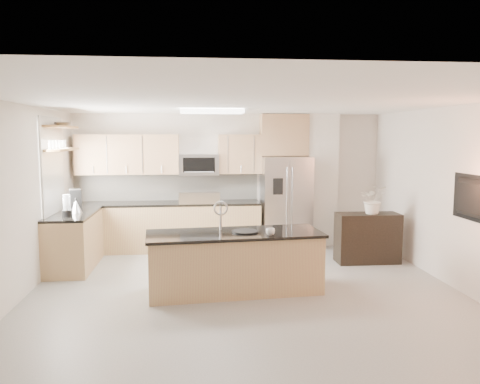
{
  "coord_description": "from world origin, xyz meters",
  "views": [
    {
      "loc": [
        -0.7,
        -5.94,
        2.16
      ],
      "look_at": [
        0.02,
        1.3,
        1.3
      ],
      "focal_mm": 35.0,
      "sensor_mm": 36.0,
      "label": 1
    }
  ],
  "objects": [
    {
      "name": "floor",
      "position": [
        0.0,
        0.0,
        0.0
      ],
      "size": [
        6.5,
        6.5,
        0.0
      ],
      "primitive_type": "plane",
      "color": "#A5A39D",
      "rests_on": "ground"
    },
    {
      "name": "ceiling",
      "position": [
        0.0,
        0.0,
        2.6
      ],
      "size": [
        6.0,
        6.5,
        0.02
      ],
      "primitive_type": "cube",
      "color": "white",
      "rests_on": "wall_back"
    },
    {
      "name": "wall_back",
      "position": [
        0.0,
        3.25,
        1.3
      ],
      "size": [
        6.0,
        0.02,
        2.6
      ],
      "primitive_type": "cube",
      "color": "beige",
      "rests_on": "floor"
    },
    {
      "name": "wall_front",
      "position": [
        0.0,
        -3.25,
        1.3
      ],
      "size": [
        6.0,
        0.02,
        2.6
      ],
      "primitive_type": "cube",
      "color": "beige",
      "rests_on": "floor"
    },
    {
      "name": "wall_left",
      "position": [
        -3.0,
        0.0,
        1.3
      ],
      "size": [
        0.02,
        6.5,
        2.6
      ],
      "primitive_type": "cube",
      "color": "beige",
      "rests_on": "floor"
    },
    {
      "name": "wall_right",
      "position": [
        3.0,
        0.0,
        1.3
      ],
      "size": [
        0.02,
        6.5,
        2.6
      ],
      "primitive_type": "cube",
      "color": "beige",
      "rests_on": "floor"
    },
    {
      "name": "back_counter",
      "position": [
        -1.23,
        2.93,
        0.47
      ],
      "size": [
        3.55,
        0.66,
        1.44
      ],
      "color": "tan",
      "rests_on": "floor"
    },
    {
      "name": "left_counter",
      "position": [
        -2.67,
        1.85,
        0.46
      ],
      "size": [
        0.66,
        1.5,
        0.92
      ],
      "color": "tan",
      "rests_on": "floor"
    },
    {
      "name": "range",
      "position": [
        -0.6,
        2.92,
        0.47
      ],
      "size": [
        0.76,
        0.64,
        1.14
      ],
      "color": "black",
      "rests_on": "floor"
    },
    {
      "name": "upper_cabinets",
      "position": [
        -1.3,
        3.09,
        1.83
      ],
      "size": [
        3.5,
        0.33,
        0.75
      ],
      "color": "tan",
      "rests_on": "wall_back"
    },
    {
      "name": "microwave",
      "position": [
        -0.6,
        3.04,
        1.63
      ],
      "size": [
        0.76,
        0.4,
        0.4
      ],
      "color": "#AEADB0",
      "rests_on": "upper_cabinets"
    },
    {
      "name": "refrigerator",
      "position": [
        1.06,
        2.87,
        0.89
      ],
      "size": [
        0.92,
        0.78,
        1.78
      ],
      "color": "#AEADB0",
      "rests_on": "floor"
    },
    {
      "name": "partition_column",
      "position": [
        1.82,
        3.1,
        1.3
      ],
      "size": [
        0.6,
        0.3,
        2.6
      ],
      "primitive_type": "cube",
      "color": "silver",
      "rests_on": "floor"
    },
    {
      "name": "window",
      "position": [
        -2.98,
        1.85,
        1.65
      ],
      "size": [
        0.04,
        1.15,
        1.65
      ],
      "color": "white",
      "rests_on": "wall_left"
    },
    {
      "name": "shelf_lower",
      "position": [
        -2.85,
        1.95,
        1.95
      ],
      "size": [
        0.3,
        1.2,
        0.04
      ],
      "primitive_type": "cube",
      "color": "olive",
      "rests_on": "wall_left"
    },
    {
      "name": "shelf_upper",
      "position": [
        -2.85,
        1.95,
        2.32
      ],
      "size": [
        0.3,
        1.2,
        0.04
      ],
      "primitive_type": "cube",
      "color": "olive",
      "rests_on": "wall_left"
    },
    {
      "name": "ceiling_fixture",
      "position": [
        -0.4,
        1.6,
        2.56
      ],
      "size": [
        1.0,
        0.5,
        0.06
      ],
      "primitive_type": "cube",
      "color": "white",
      "rests_on": "ceiling"
    },
    {
      "name": "island",
      "position": [
        -0.15,
        0.41,
        0.42
      ],
      "size": [
        2.49,
        1.08,
        1.26
      ],
      "rotation": [
        0.0,
        0.0,
        0.09
      ],
      "color": "tan",
      "rests_on": "floor"
    },
    {
      "name": "credenza",
      "position": [
        2.27,
        1.7,
        0.43
      ],
      "size": [
        1.07,
        0.46,
        0.85
      ],
      "primitive_type": "cube",
      "rotation": [
        0.0,
        0.0,
        -0.01
      ],
      "color": "black",
      "rests_on": "floor"
    },
    {
      "name": "cup",
      "position": [
        0.32,
        0.16,
        0.89
      ],
      "size": [
        0.13,
        0.13,
        0.1
      ],
      "primitive_type": "imported",
      "rotation": [
        0.0,
        0.0,
        -0.11
      ],
      "color": "silver",
      "rests_on": "island"
    },
    {
      "name": "platter",
      "position": [
        0.0,
        0.4,
        0.85
      ],
      "size": [
        0.45,
        0.45,
        0.02
      ],
      "primitive_type": "cylinder",
      "rotation": [
        0.0,
        0.0,
        -0.26
      ],
      "color": "black",
      "rests_on": "island"
    },
    {
      "name": "blender",
      "position": [
        -2.67,
        1.48,
        1.07
      ],
      "size": [
        0.15,
        0.15,
        0.35
      ],
      "color": "black",
      "rests_on": "left_counter"
    },
    {
      "name": "kettle",
      "position": [
        -2.63,
        1.85,
        1.03
      ],
      "size": [
        0.19,
        0.19,
        0.24
      ],
      "color": "#AEADB0",
      "rests_on": "left_counter"
    },
    {
      "name": "coffee_maker",
      "position": [
        -2.69,
        2.11,
        1.09
      ],
      "size": [
        0.24,
        0.27,
        0.36
      ],
      "color": "black",
      "rests_on": "left_counter"
    },
    {
      "name": "bowl",
      "position": [
        -2.85,
        2.1,
        2.38
      ],
      "size": [
        0.39,
        0.39,
        0.08
      ],
      "primitive_type": "imported",
      "rotation": [
        0.0,
        0.0,
        0.22
      ],
      "color": "#AEADB0",
      "rests_on": "shelf_upper"
    },
    {
      "name": "flower_vase",
      "position": [
        2.33,
        1.65,
        1.22
      ],
      "size": [
        0.8,
        0.73,
        0.74
      ],
      "primitive_type": "imported",
      "rotation": [
        0.0,
        0.0,
        -0.26
      ],
      "color": "white",
      "rests_on": "credenza"
    },
    {
      "name": "television",
      "position": [
        2.91,
        -0.2,
        1.35
      ],
      "size": [
        0.14,
        1.08,
        0.62
      ],
      "primitive_type": "imported",
      "rotation": [
        0.0,
        0.0,
        1.57
      ],
      "color": "black",
      "rests_on": "wall_right"
    }
  ]
}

